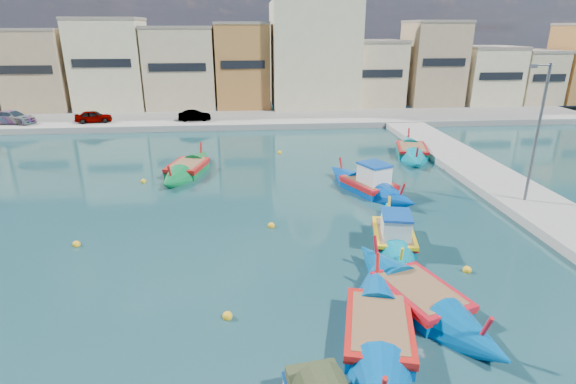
# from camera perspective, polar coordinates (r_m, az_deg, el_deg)

# --- Properties ---
(ground) EXTENTS (160.00, 160.00, 0.00)m
(ground) POSITION_cam_1_polar(r_m,az_deg,el_deg) (19.26, -10.53, -10.45)
(ground) COLOR #154141
(ground) RESTS_ON ground
(north_quay) EXTENTS (80.00, 8.00, 0.60)m
(north_quay) POSITION_cam_1_polar(r_m,az_deg,el_deg) (49.46, -7.35, 9.04)
(north_quay) COLOR gray
(north_quay) RESTS_ON ground
(north_townhouses) EXTENTS (83.20, 7.87, 10.19)m
(north_townhouses) POSITION_cam_1_polar(r_m,az_deg,el_deg) (56.27, -0.25, 15.36)
(north_townhouses) COLOR #C5B289
(north_townhouses) RESTS_ON ground
(church_block) EXTENTS (10.00, 10.00, 19.10)m
(church_block) POSITION_cam_1_polar(r_m,az_deg,el_deg) (57.09, 3.20, 18.83)
(church_block) COLOR beige
(church_block) RESTS_ON ground
(quay_street_lamp) EXTENTS (1.18, 0.16, 8.00)m
(quay_street_lamp) POSITION_cam_1_polar(r_m,az_deg,el_deg) (27.81, 29.00, 6.53)
(quay_street_lamp) COLOR #595B60
(quay_street_lamp) RESTS_ON ground
(parked_cars) EXTENTS (22.14, 2.72, 1.31)m
(parked_cars) POSITION_cam_1_polar(r_m,az_deg,el_deg) (50.99, -25.70, 8.62)
(parked_cars) COLOR #4C1919
(parked_cars) RESTS_ON north_quay
(luzzu_turquoise_cabin) EXTENTS (3.46, 8.39, 2.63)m
(luzzu_turquoise_cabin) POSITION_cam_1_polar(r_m,az_deg,el_deg) (22.03, 13.27, -5.62)
(luzzu_turquoise_cabin) COLOR #00809D
(luzzu_turquoise_cabin) RESTS_ON ground
(luzzu_blue_cabin) EXTENTS (5.29, 8.47, 2.97)m
(luzzu_blue_cabin) POSITION_cam_1_polar(r_m,az_deg,el_deg) (28.56, 10.21, 0.75)
(luzzu_blue_cabin) COLOR #0042A5
(luzzu_blue_cabin) RESTS_ON ground
(luzzu_cyan_mid) EXTENTS (4.30, 9.41, 2.71)m
(luzzu_cyan_mid) POSITION_cam_1_polar(r_m,az_deg,el_deg) (37.58, 15.42, 4.92)
(luzzu_cyan_mid) COLOR #00869E
(luzzu_cyan_mid) RESTS_ON ground
(luzzu_green) EXTENTS (4.09, 8.61, 2.63)m
(luzzu_green) POSITION_cam_1_polar(r_m,az_deg,el_deg) (32.45, -12.65, 2.79)
(luzzu_green) COLOR #0B7336
(luzzu_green) RESTS_ON ground
(luzzu_blue_south) EXTENTS (4.22, 9.29, 2.61)m
(luzzu_blue_south) POSITION_cam_1_polar(r_m,az_deg,el_deg) (15.73, 11.41, -17.12)
(luzzu_blue_south) COLOR #0055AA
(luzzu_blue_south) RESTS_ON ground
(luzzu_cyan_south) EXTENTS (4.65, 8.61, 2.61)m
(luzzu_cyan_south) POSITION_cam_1_polar(r_m,az_deg,el_deg) (17.72, 16.44, -12.88)
(luzzu_cyan_south) COLOR #005399
(luzzu_cyan_south) RESTS_ON ground
(mooring_buoys) EXTENTS (17.64, 22.30, 0.36)m
(mooring_buoys) POSITION_cam_1_polar(r_m,az_deg,el_deg) (24.45, -6.17, -3.12)
(mooring_buoys) COLOR yellow
(mooring_buoys) RESTS_ON ground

